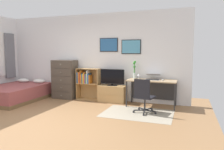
{
  "coord_description": "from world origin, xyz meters",
  "views": [
    {
      "loc": [
        2.95,
        -3.77,
        1.49
      ],
      "look_at": [
        1.04,
        1.5,
        0.9
      ],
      "focal_mm": 33.98,
      "sensor_mm": 36.0,
      "label": 1
    }
  ],
  "objects": [
    {
      "name": "dresser",
      "position": [
        -0.84,
        2.15,
        0.62
      ],
      "size": [
        0.77,
        0.46,
        1.25
      ],
      "color": "#4C4238",
      "rests_on": "ground_plane"
    },
    {
      "name": "bookshelf",
      "position": [
        -0.07,
        2.22,
        0.59
      ],
      "size": [
        0.75,
        0.3,
        0.99
      ],
      "color": "tan",
      "rests_on": "ground_plane"
    },
    {
      "name": "television",
      "position": [
        0.81,
        2.15,
        0.75
      ],
      "size": [
        0.75,
        0.16,
        0.5
      ],
      "color": "black",
      "rests_on": "tv_stand"
    },
    {
      "name": "wine_glass",
      "position": [
        1.65,
        2.0,
        0.87
      ],
      "size": [
        0.07,
        0.07,
        0.18
      ],
      "color": "silver",
      "rests_on": "desk"
    },
    {
      "name": "office_chair",
      "position": [
        1.94,
        1.27,
        0.46
      ],
      "size": [
        0.58,
        0.57,
        0.86
      ],
      "rotation": [
        0.0,
        0.0,
        -0.2
      ],
      "color": "#232326",
      "rests_on": "ground_plane"
    },
    {
      "name": "bed",
      "position": [
        -2.13,
        1.35,
        0.24
      ],
      "size": [
        1.57,
        2.1,
        0.59
      ],
      "rotation": [
        0.0,
        0.0,
        0.04
      ],
      "color": "brown",
      "rests_on": "ground_plane"
    },
    {
      "name": "wall_back_with_posters",
      "position": [
        0.01,
        2.43,
        1.35
      ],
      "size": [
        6.12,
        0.09,
        2.7
      ],
      "color": "white",
      "rests_on": "ground_plane"
    },
    {
      "name": "area_rug",
      "position": [
        1.81,
        1.22,
        0.0
      ],
      "size": [
        1.7,
        1.2,
        0.01
      ],
      "primitive_type": "cube",
      "color": "#9E937F",
      "rests_on": "ground_plane"
    },
    {
      "name": "ground_plane",
      "position": [
        0.0,
        0.0,
        0.0
      ],
      "size": [
        7.2,
        7.2,
        0.0
      ],
      "primitive_type": "plane",
      "color": "#936B44"
    },
    {
      "name": "bamboo_vase",
      "position": [
        1.47,
        2.25,
        0.97
      ],
      "size": [
        0.09,
        0.11,
        0.51
      ],
      "color": "silver",
      "rests_on": "desk"
    },
    {
      "name": "laptop",
      "position": [
        2.02,
        2.14,
        0.81
      ],
      "size": [
        0.4,
        0.43,
        0.17
      ],
      "rotation": [
        0.0,
        0.0,
        0.04
      ],
      "color": "#B7B7BC",
      "rests_on": "desk"
    },
    {
      "name": "desk",
      "position": [
        2.01,
        2.13,
        0.61
      ],
      "size": [
        1.34,
        0.65,
        0.74
      ],
      "color": "tan",
      "rests_on": "ground_plane"
    },
    {
      "name": "computer_mouse",
      "position": [
        2.31,
        2.03,
        0.76
      ],
      "size": [
        0.06,
        0.1,
        0.03
      ],
      "primitive_type": "ellipsoid",
      "color": "silver",
      "rests_on": "desk"
    },
    {
      "name": "tv_stand",
      "position": [
        0.81,
        2.17,
        0.25
      ],
      "size": [
        0.82,
        0.41,
        0.5
      ],
      "color": "tan",
      "rests_on": "ground_plane"
    }
  ]
}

